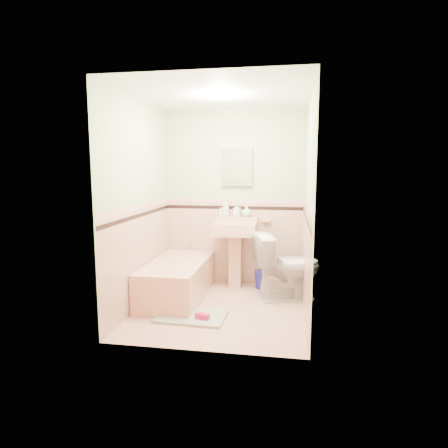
% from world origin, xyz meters
% --- Properties ---
extents(floor, '(2.20, 2.20, 0.00)m').
position_xyz_m(floor, '(0.00, 0.00, 0.00)').
color(floor, '#DCA690').
rests_on(floor, ground).
extents(ceiling, '(2.20, 2.20, 0.00)m').
position_xyz_m(ceiling, '(0.00, 0.00, 2.50)').
color(ceiling, white).
rests_on(ceiling, ground).
extents(wall_back, '(2.50, 0.00, 2.50)m').
position_xyz_m(wall_back, '(0.00, 1.10, 1.25)').
color(wall_back, '#F0E1C4').
rests_on(wall_back, ground).
extents(wall_front, '(2.50, 0.00, 2.50)m').
position_xyz_m(wall_front, '(0.00, -1.10, 1.25)').
color(wall_front, '#F0E1C4').
rests_on(wall_front, ground).
extents(wall_left, '(0.00, 2.50, 2.50)m').
position_xyz_m(wall_left, '(-1.00, 0.00, 1.25)').
color(wall_left, '#F0E1C4').
rests_on(wall_left, ground).
extents(wall_right, '(0.00, 2.50, 2.50)m').
position_xyz_m(wall_right, '(1.00, 0.00, 1.25)').
color(wall_right, '#F0E1C4').
rests_on(wall_right, ground).
extents(wainscot_back, '(2.00, 0.00, 2.00)m').
position_xyz_m(wainscot_back, '(0.00, 1.09, 0.60)').
color(wainscot_back, '#DEAB95').
rests_on(wainscot_back, ground).
extents(wainscot_front, '(2.00, 0.00, 2.00)m').
position_xyz_m(wainscot_front, '(0.00, -1.09, 0.60)').
color(wainscot_front, '#DEAB95').
rests_on(wainscot_front, ground).
extents(wainscot_left, '(0.00, 2.20, 2.20)m').
position_xyz_m(wainscot_left, '(-0.99, 0.00, 0.60)').
color(wainscot_left, '#DEAB95').
rests_on(wainscot_left, ground).
extents(wainscot_right, '(0.00, 2.20, 2.20)m').
position_xyz_m(wainscot_right, '(0.99, 0.00, 0.60)').
color(wainscot_right, '#DEAB95').
rests_on(wainscot_right, ground).
extents(accent_back, '(2.00, 0.00, 2.00)m').
position_xyz_m(accent_back, '(0.00, 1.08, 1.12)').
color(accent_back, black).
rests_on(accent_back, ground).
extents(accent_front, '(2.00, 0.00, 2.00)m').
position_xyz_m(accent_front, '(0.00, -1.08, 1.12)').
color(accent_front, black).
rests_on(accent_front, ground).
extents(accent_left, '(0.00, 2.20, 2.20)m').
position_xyz_m(accent_left, '(-0.98, 0.00, 1.12)').
color(accent_left, black).
rests_on(accent_left, ground).
extents(accent_right, '(0.00, 2.20, 2.20)m').
position_xyz_m(accent_right, '(0.98, 0.00, 1.12)').
color(accent_right, black).
rests_on(accent_right, ground).
extents(cap_back, '(2.00, 0.00, 2.00)m').
position_xyz_m(cap_back, '(0.00, 1.08, 1.22)').
color(cap_back, '#DCA18F').
rests_on(cap_back, ground).
extents(cap_front, '(2.00, 0.00, 2.00)m').
position_xyz_m(cap_front, '(0.00, -1.08, 1.22)').
color(cap_front, '#DCA18F').
rests_on(cap_front, ground).
extents(cap_left, '(0.00, 2.20, 2.20)m').
position_xyz_m(cap_left, '(-0.98, 0.00, 1.22)').
color(cap_left, '#DCA18F').
rests_on(cap_left, ground).
extents(cap_right, '(0.00, 2.20, 2.20)m').
position_xyz_m(cap_right, '(0.98, 0.00, 1.22)').
color(cap_right, '#DCA18F').
rests_on(cap_right, ground).
extents(bathtub, '(0.70, 1.50, 0.45)m').
position_xyz_m(bathtub, '(-0.63, 0.33, 0.23)').
color(bathtub, tan).
rests_on(bathtub, floor).
extents(tub_faucet, '(0.04, 0.12, 0.04)m').
position_xyz_m(tub_faucet, '(-0.63, 1.05, 0.63)').
color(tub_faucet, silver).
rests_on(tub_faucet, wall_back).
extents(sink, '(0.60, 0.49, 0.94)m').
position_xyz_m(sink, '(0.05, 0.86, 0.47)').
color(sink, tan).
rests_on(sink, floor).
extents(sink_faucet, '(0.02, 0.02, 0.10)m').
position_xyz_m(sink_faucet, '(0.05, 1.00, 0.95)').
color(sink_faucet, silver).
rests_on(sink_faucet, sink).
extents(medicine_cabinet, '(0.43, 0.04, 0.54)m').
position_xyz_m(medicine_cabinet, '(0.05, 1.07, 1.70)').
color(medicine_cabinet, white).
rests_on(medicine_cabinet, wall_back).
extents(soap_dish, '(0.12, 0.07, 0.04)m').
position_xyz_m(soap_dish, '(0.47, 1.06, 0.95)').
color(soap_dish, tan).
rests_on(soap_dish, wall_back).
extents(soap_bottle_left, '(0.12, 0.12, 0.27)m').
position_xyz_m(soap_bottle_left, '(-0.11, 1.04, 1.13)').
color(soap_bottle_left, '#B2B2B2').
rests_on(soap_bottle_left, sink).
extents(soap_bottle_mid, '(0.11, 0.11, 0.18)m').
position_xyz_m(soap_bottle_mid, '(0.05, 1.04, 1.09)').
color(soap_bottle_mid, '#B2B2B2').
rests_on(soap_bottle_mid, sink).
extents(soap_bottle_right, '(0.16, 0.16, 0.16)m').
position_xyz_m(soap_bottle_right, '(0.19, 1.04, 1.08)').
color(soap_bottle_right, '#B2B2B2').
rests_on(soap_bottle_right, sink).
extents(tube, '(0.04, 0.04, 0.12)m').
position_xyz_m(tube, '(-0.18, 1.04, 1.06)').
color(tube, white).
rests_on(tube, sink).
extents(toilet, '(0.96, 0.75, 0.86)m').
position_xyz_m(toilet, '(0.79, 0.52, 0.43)').
color(toilet, white).
rests_on(toilet, floor).
extents(bucket, '(0.32, 0.32, 0.25)m').
position_xyz_m(bucket, '(0.45, 0.90, 0.12)').
color(bucket, navy).
rests_on(bucket, floor).
extents(bath_mat, '(0.79, 0.55, 0.03)m').
position_xyz_m(bath_mat, '(-0.28, -0.33, 0.02)').
color(bath_mat, gray).
rests_on(bath_mat, floor).
extents(shoe, '(0.17, 0.11, 0.06)m').
position_xyz_m(shoe, '(-0.13, -0.41, 0.06)').
color(shoe, '#BF1E59').
rests_on(shoe, bath_mat).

